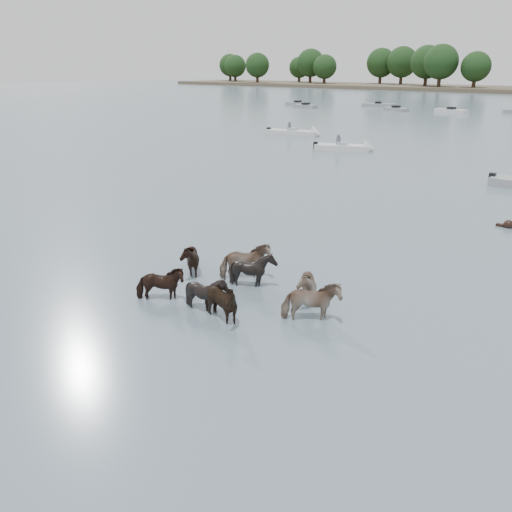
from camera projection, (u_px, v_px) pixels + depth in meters
The scene contains 7 objects.
ground at pixel (262, 305), 16.12m from camera, with size 400.00×400.00×0.00m, color #4E6270.
shoreline at pixel (390, 86), 166.96m from camera, with size 160.00×30.00×1.00m, color #4C4233.
pony_herd at pixel (237, 283), 16.43m from camera, with size 7.03×4.65×1.43m.
swimming_pony at pixel (507, 225), 23.77m from camera, with size 0.72×0.44×0.44m.
motorboat_a at pixel (351, 148), 44.98m from camera, with size 5.17×3.53×1.92m.
motorboat_f at pixel (300, 133), 54.87m from camera, with size 5.96×3.01×1.92m.
treeline at pixel (383, 65), 167.03m from camera, with size 145.57×24.39×12.41m.
Camera 1 is at (9.20, -11.46, 6.77)m, focal length 37.78 mm.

